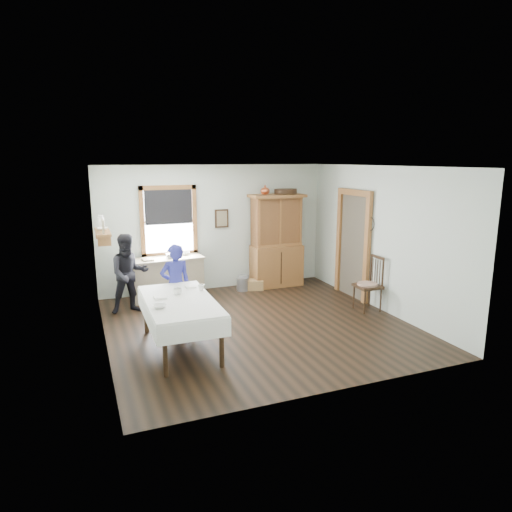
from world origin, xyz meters
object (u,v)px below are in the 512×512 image
object	(u,v)px
work_counter	(167,278)
woman_blue	(176,288)
wicker_basket	(255,285)
pail	(243,284)
figure_dark	(129,277)
spindle_chair	(368,284)
dining_table	(180,324)
china_hutch	(277,241)

from	to	relation	value
work_counter	woman_blue	xyz separation A→B (m)	(-0.15, -1.63, 0.24)
wicker_basket	woman_blue	size ratio (longest dim) A/B	0.28
work_counter	pail	bearing A→B (deg)	-6.95
wicker_basket	figure_dark	xyz separation A→B (m)	(-2.70, -0.54, 0.58)
woman_blue	figure_dark	xyz separation A→B (m)	(-0.66, 1.00, 0.03)
spindle_chair	woman_blue	xyz separation A→B (m)	(-3.52, 0.54, 0.14)
work_counter	dining_table	bearing A→B (deg)	-101.35
dining_table	figure_dark	size ratio (longest dim) A/B	1.41
china_hutch	dining_table	world-z (taller)	china_hutch
wicker_basket	dining_table	bearing A→B (deg)	-130.88
spindle_chair	figure_dark	size ratio (longest dim) A/B	0.76
work_counter	pail	xyz separation A→B (m)	(1.63, -0.06, -0.28)
work_counter	woman_blue	size ratio (longest dim) A/B	1.12
wicker_basket	woman_blue	bearing A→B (deg)	-143.10
spindle_chair	woman_blue	distance (m)	3.57
work_counter	spindle_chair	size ratio (longest dim) A/B	1.41
work_counter	china_hutch	xyz separation A→B (m)	(2.48, 0.05, 0.61)
china_hutch	pail	distance (m)	1.24
dining_table	figure_dark	bearing A→B (deg)	104.26
china_hutch	dining_table	bearing A→B (deg)	-136.11
wicker_basket	figure_dark	world-z (taller)	figure_dark
dining_table	work_counter	bearing A→B (deg)	83.42
work_counter	china_hutch	distance (m)	2.56
figure_dark	pail	bearing A→B (deg)	8.47
spindle_chair	work_counter	bearing A→B (deg)	148.68
dining_table	figure_dark	world-z (taller)	figure_dark
work_counter	wicker_basket	distance (m)	1.92
spindle_chair	wicker_basket	xyz separation A→B (m)	(-1.48, 2.08, -0.41)
china_hutch	wicker_basket	world-z (taller)	china_hutch
work_counter	figure_dark	bearing A→B (deg)	-146.82
woman_blue	figure_dark	world-z (taller)	figure_dark
pail	figure_dark	world-z (taller)	figure_dark
spindle_chair	figure_dark	world-z (taller)	figure_dark
spindle_chair	figure_dark	xyz separation A→B (m)	(-4.18, 1.54, 0.16)
spindle_chair	wicker_basket	distance (m)	2.58
wicker_basket	figure_dark	distance (m)	2.82
spindle_chair	pail	xyz separation A→B (m)	(-1.74, 2.11, -0.38)
china_hutch	figure_dark	xyz separation A→B (m)	(-3.29, -0.69, -0.34)
china_hutch	woman_blue	size ratio (longest dim) A/B	1.56
china_hutch	pail	xyz separation A→B (m)	(-0.86, -0.12, -0.88)
spindle_chair	woman_blue	bearing A→B (deg)	172.77
wicker_basket	woman_blue	world-z (taller)	woman_blue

